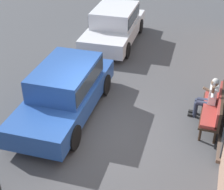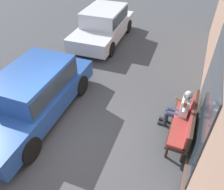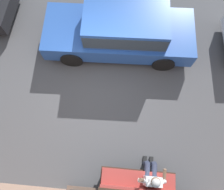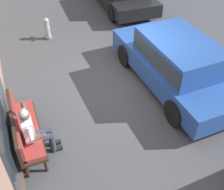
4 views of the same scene
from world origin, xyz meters
name	(u,v)px [view 1 (image 1 of 4)]	position (x,y,z in m)	size (l,w,h in m)	color
ground_plane	(104,131)	(0.00, 0.00, 0.00)	(60.00, 60.00, 0.00)	#424244
bench	(215,108)	(-1.29, 2.90, 0.58)	(1.90, 0.55, 1.01)	#332319
person_on_phone	(209,97)	(-1.60, 2.67, 0.71)	(0.73, 0.74, 1.34)	#2D3347
parked_car_near	(114,24)	(-6.14, -1.66, 0.82)	(4.45, 2.11, 1.51)	silver
parked_car_mid	(65,88)	(-0.55, -1.41, 0.83)	(4.62, 1.95, 1.53)	#23478E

